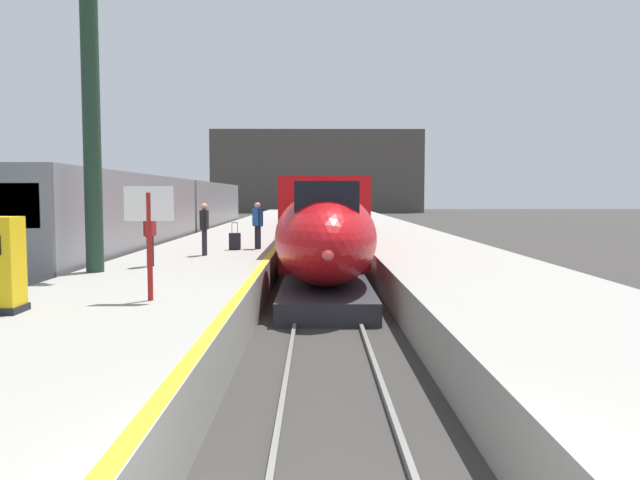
{
  "coord_description": "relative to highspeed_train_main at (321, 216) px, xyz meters",
  "views": [
    {
      "loc": [
        -0.27,
        -4.13,
        3.01
      ],
      "look_at": [
        -0.16,
        12.63,
        1.8
      ],
      "focal_mm": 35.14,
      "sensor_mm": 36.0,
      "label": 1
    }
  ],
  "objects": [
    {
      "name": "platform_right",
      "position": [
        4.05,
        -3.58,
        -1.4
      ],
      "size": [
        4.8,
        110.0,
        1.05
      ],
      "primitive_type": "cube",
      "color": "gray",
      "rests_on": "ground"
    },
    {
      "name": "passenger_far_waiting",
      "position": [
        -3.88,
        -12.25,
        0.12
      ],
      "size": [
        0.24,
        0.57,
        1.69
      ],
      "color": "#23232D",
      "rests_on": "platform_left"
    },
    {
      "name": "platform_left",
      "position": [
        -4.05,
        -3.58,
        -1.4
      ],
      "size": [
        4.8,
        110.0,
        1.05
      ],
      "primitive_type": "cube",
      "color": "gray",
      "rests_on": "ground"
    },
    {
      "name": "passenger_mid_platform",
      "position": [
        -4.8,
        -15.39,
        0.12
      ],
      "size": [
        0.27,
        0.57,
        1.69
      ],
      "color": "#23232D",
      "rests_on": "platform_left"
    },
    {
      "name": "rail_secondary_left",
      "position": [
        -8.85,
        -0.83,
        -1.86
      ],
      "size": [
        0.08,
        110.0,
        0.12
      ],
      "primitive_type": "cube",
      "color": "slate",
      "rests_on": "ground"
    },
    {
      "name": "rail_secondary_right",
      "position": [
        -7.35,
        -0.83,
        -1.86
      ],
      "size": [
        0.08,
        110.0,
        0.12
      ],
      "primitive_type": "cube",
      "color": "slate",
      "rests_on": "ground"
    },
    {
      "name": "passenger_near_edge",
      "position": [
        -2.38,
        -9.78,
        0.12
      ],
      "size": [
        0.41,
        0.46,
        1.69
      ],
      "color": "#23232D",
      "rests_on": "platform_left"
    },
    {
      "name": "rail_main_right",
      "position": [
        0.75,
        -0.83,
        -1.86
      ],
      "size": [
        0.08,
        110.0,
        0.12
      ],
      "primitive_type": "cube",
      "color": "slate",
      "rests_on": "ground"
    },
    {
      "name": "rail_main_left",
      "position": [
        -0.75,
        -0.83,
        -1.86
      ],
      "size": [
        0.08,
        110.0,
        0.12
      ],
      "primitive_type": "cube",
      "color": "slate",
      "rests_on": "ground"
    },
    {
      "name": "platform_left_safety_stripe",
      "position": [
        -1.77,
        -3.58,
        -0.87
      ],
      "size": [
        0.2,
        107.8,
        0.01
      ],
      "primitive_type": "cube",
      "color": "yellow",
      "rests_on": "platform_left"
    },
    {
      "name": "regional_train_adjacent",
      "position": [
        -8.1,
        0.89,
        0.2
      ],
      "size": [
        2.85,
        36.6,
        3.8
      ],
      "color": "gray",
      "rests_on": "ground"
    },
    {
      "name": "departure_info_board",
      "position": [
        -3.35,
        -20.92,
        0.63
      ],
      "size": [
        0.9,
        0.1,
        2.12
      ],
      "color": "maroon",
      "rests_on": "platform_left"
    },
    {
      "name": "rolling_suitcase",
      "position": [
        -3.17,
        -10.15,
        -0.57
      ],
      "size": [
        0.4,
        0.22,
        0.98
      ],
      "color": "black",
      "rests_on": "platform_left"
    },
    {
      "name": "terminus_back_wall",
      "position": [
        0.0,
        73.67,
        5.08
      ],
      "size": [
        36.0,
        2.0,
        14.0
      ],
      "primitive_type": "cube",
      "color": "#4C4742",
      "rests_on": "ground"
    },
    {
      "name": "highspeed_train_main",
      "position": [
        0.0,
        0.0,
        0.0
      ],
      "size": [
        2.92,
        38.37,
        3.6
      ],
      "color": "#B20F14",
      "rests_on": "ground"
    },
    {
      "name": "station_column_mid",
      "position": [
        -5.9,
        -16.56,
        4.49
      ],
      "size": [
        4.0,
        0.68,
        8.87
      ],
      "color": "#1E3828",
      "rests_on": "platform_left"
    }
  ]
}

